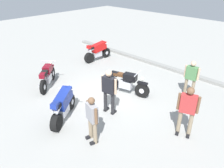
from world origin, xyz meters
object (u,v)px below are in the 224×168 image
at_px(motorcycle_red_sportbike, 98,50).
at_px(motorcycle_maroon_cruiser, 47,76).
at_px(motorcycle_blue_sportbike, 63,104).
at_px(person_in_black_shirt, 109,89).
at_px(person_in_gray_shirt, 92,117).
at_px(person_in_green_shirt, 191,77).
at_px(person_in_red_shirt, 187,108).
at_px(motorcycle_black_cruiser, 127,83).

bearing_deg(motorcycle_red_sportbike, motorcycle_maroon_cruiser, -166.26).
bearing_deg(motorcycle_red_sportbike, motorcycle_blue_sportbike, -142.83).
height_order(person_in_black_shirt, person_in_gray_shirt, person_in_black_shirt).
distance_m(motorcycle_red_sportbike, person_in_green_shirt, 6.05).
height_order(motorcycle_red_sportbike, motorcycle_blue_sportbike, same).
xyz_separation_m(motorcycle_red_sportbike, person_in_green_shirt, (6.03, -0.24, 0.32)).
bearing_deg(person_in_black_shirt, motorcycle_red_sportbike, 43.58).
height_order(motorcycle_blue_sportbike, person_in_red_shirt, person_in_red_shirt).
height_order(motorcycle_blue_sportbike, person_in_green_shirt, person_in_green_shirt).
relative_size(motorcycle_maroon_cruiser, person_in_red_shirt, 0.92).
bearing_deg(person_in_black_shirt, person_in_green_shirt, -33.56).
height_order(motorcycle_black_cruiser, person_in_gray_shirt, person_in_gray_shirt).
xyz_separation_m(motorcycle_blue_sportbike, person_in_gray_shirt, (1.65, -0.06, 0.30)).
bearing_deg(motorcycle_maroon_cruiser, person_in_black_shirt, -125.66).
height_order(motorcycle_black_cruiser, motorcycle_blue_sportbike, motorcycle_blue_sportbike).
bearing_deg(person_in_green_shirt, motorcycle_maroon_cruiser, -59.85).
bearing_deg(person_in_red_shirt, motorcycle_maroon_cruiser, -98.67).
distance_m(motorcycle_black_cruiser, person_in_black_shirt, 1.76).
distance_m(person_in_green_shirt, person_in_gray_shirt, 4.83).
bearing_deg(person_in_red_shirt, motorcycle_red_sportbike, -131.10).
xyz_separation_m(person_in_black_shirt, person_in_green_shirt, (1.57, 3.30, -0.11)).
height_order(motorcycle_blue_sportbike, person_in_gray_shirt, person_in_gray_shirt).
bearing_deg(motorcycle_black_cruiser, person_in_black_shirt, -87.99).
bearing_deg(motorcycle_maroon_cruiser, motorcycle_red_sportbike, -30.67).
bearing_deg(person_in_black_shirt, person_in_gray_shirt, -161.40).
bearing_deg(person_in_black_shirt, person_in_red_shirt, -80.71).
height_order(person_in_green_shirt, person_in_red_shirt, person_in_red_shirt).
relative_size(motorcycle_black_cruiser, person_in_gray_shirt, 1.29).
bearing_deg(motorcycle_blue_sportbike, person_in_red_shirt, -91.62).
bearing_deg(motorcycle_maroon_cruiser, motorcycle_black_cruiser, -99.15).
distance_m(motorcycle_black_cruiser, person_in_green_shirt, 2.72).
bearing_deg(person_in_red_shirt, person_in_green_shirt, -176.64).
bearing_deg(motorcycle_black_cruiser, motorcycle_maroon_cruiser, -162.03).
height_order(motorcycle_black_cruiser, person_in_red_shirt, person_in_red_shirt).
bearing_deg(person_in_gray_shirt, motorcycle_blue_sportbike, -77.25).
bearing_deg(person_in_red_shirt, motorcycle_blue_sportbike, -78.24).
relative_size(motorcycle_red_sportbike, person_in_black_shirt, 1.10).
xyz_separation_m(motorcycle_red_sportbike, motorcycle_black_cruiser, (3.95, -1.93, -0.07)).
bearing_deg(person_in_green_shirt, motorcycle_blue_sportbike, -33.73).
relative_size(motorcycle_red_sportbike, person_in_red_shirt, 1.11).
distance_m(motorcycle_blue_sportbike, person_in_green_shirt, 5.33).
height_order(motorcycle_blue_sportbike, person_in_black_shirt, person_in_black_shirt).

